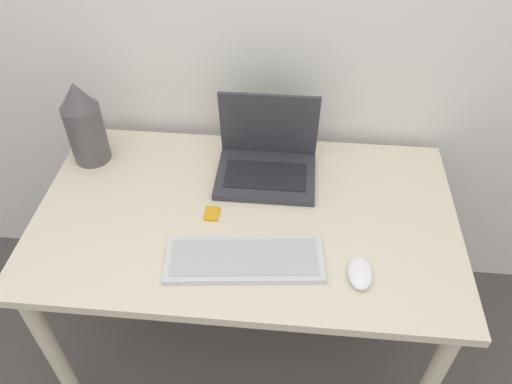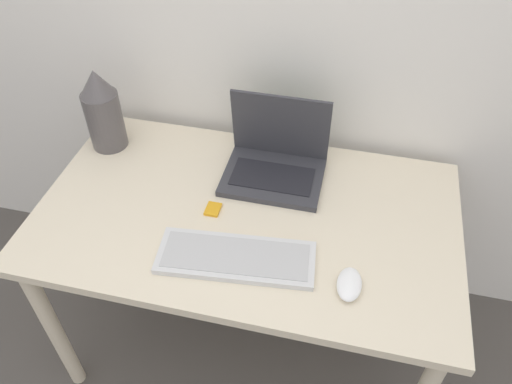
{
  "view_description": "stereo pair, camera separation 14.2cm",
  "coord_description": "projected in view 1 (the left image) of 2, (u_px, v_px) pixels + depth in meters",
  "views": [
    {
      "loc": [
        0.13,
        -0.66,
        1.79
      ],
      "look_at": [
        0.03,
        0.36,
        0.81
      ],
      "focal_mm": 35.0,
      "sensor_mm": 36.0,
      "label": 1
    },
    {
      "loc": [
        0.27,
        -0.64,
        1.79
      ],
      "look_at": [
        0.03,
        0.36,
        0.81
      ],
      "focal_mm": 35.0,
      "sensor_mm": 36.0,
      "label": 2
    }
  ],
  "objects": [
    {
      "name": "mp3_player",
      "position": [
        212.0,
        214.0,
        1.49
      ],
      "size": [
        0.04,
        0.05,
        0.01
      ],
      "color": "orange",
      "rests_on": "desk"
    },
    {
      "name": "vase",
      "position": [
        84.0,
        123.0,
        1.59
      ],
      "size": [
        0.12,
        0.12,
        0.29
      ],
      "color": "#514C4C",
      "rests_on": "desk"
    },
    {
      "name": "laptop",
      "position": [
        267.0,
        158.0,
        1.6
      ],
      "size": [
        0.32,
        0.25,
        0.26
      ],
      "color": "#333338",
      "rests_on": "desk"
    },
    {
      "name": "desk",
      "position": [
        246.0,
        231.0,
        1.56
      ],
      "size": [
        1.26,
        0.74,
        0.71
      ],
      "color": "beige",
      "rests_on": "ground_plane"
    },
    {
      "name": "mouse",
      "position": [
        360.0,
        273.0,
        1.32
      ],
      "size": [
        0.07,
        0.11,
        0.03
      ],
      "color": "white",
      "rests_on": "desk"
    },
    {
      "name": "keyboard",
      "position": [
        244.0,
        259.0,
        1.36
      ],
      "size": [
        0.45,
        0.2,
        0.02
      ],
      "color": "silver",
      "rests_on": "desk"
    }
  ]
}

